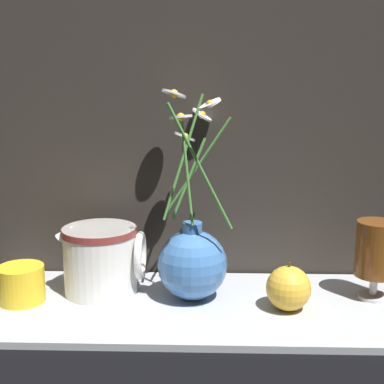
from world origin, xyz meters
The scene contains 7 objects.
ground_plane centered at (0.00, 0.00, 0.00)m, with size 6.00×6.00×0.00m, color black.
shelf centered at (0.00, 0.00, 0.01)m, with size 0.79×0.30×0.01m.
vase_with_flowers centered at (0.00, 0.03, 0.08)m, with size 0.13×0.27×0.37m.
yellow_mug centered at (-0.30, 0.00, 0.04)m, with size 0.09×0.08×0.06m.
ceramic_pitcher centered at (-0.17, 0.05, 0.08)m, with size 0.16×0.14×0.14m.
tea_glass centered at (0.33, 0.03, 0.10)m, with size 0.07×0.07×0.14m.
orange_fruit centered at (0.17, -0.02, 0.05)m, with size 0.08×0.08×0.08m.
Camera 1 is at (0.03, -0.88, 0.40)m, focal length 50.00 mm.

